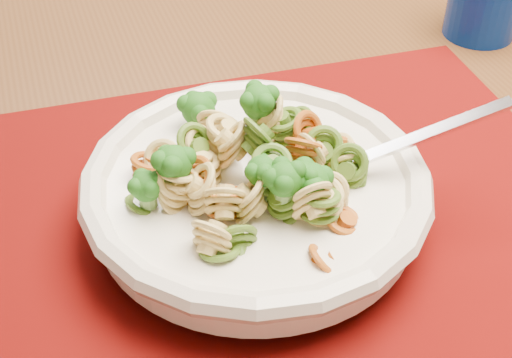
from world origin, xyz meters
name	(u,v)px	position (x,y,z in m)	size (l,w,h in m)	color
dining_table	(198,204)	(-0.25, -0.27, 0.62)	(1.33, 0.87, 0.72)	#4E2E16
placemat	(276,211)	(-0.22, -0.41, 0.72)	(0.49, 0.38, 0.00)	#4F0703
pasta_bowl	(256,190)	(-0.23, -0.42, 0.75)	(0.26, 0.26, 0.05)	white
pasta_broccoli_heap	(256,173)	(-0.23, -0.42, 0.77)	(0.22, 0.22, 0.06)	#D2B968
fork	(332,170)	(-0.18, -0.43, 0.77)	(0.19, 0.02, 0.01)	silver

